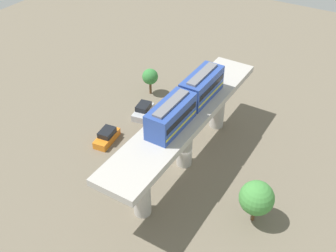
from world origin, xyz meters
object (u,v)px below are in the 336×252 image
at_px(parked_car_orange, 107,137).
at_px(parked_car_red, 157,133).
at_px(parked_car_silver, 143,111).
at_px(tree_near_viaduct, 257,198).
at_px(train, 187,100).
at_px(tree_mid_lot, 150,77).

xyz_separation_m(parked_car_orange, parked_car_red, (5.24, 4.14, 0.00)).
bearing_deg(parked_car_red, parked_car_orange, -152.97).
relative_size(parked_car_silver, tree_near_viaduct, 0.85).
xyz_separation_m(parked_car_silver, tree_near_viaduct, (20.72, -9.75, 2.61)).
distance_m(train, parked_car_orange, 13.93).
distance_m(parked_car_red, tree_mid_lot, 11.19).
xyz_separation_m(tree_near_viaduct, tree_mid_lot, (-22.98, 15.09, -0.39)).
xyz_separation_m(train, tree_mid_lot, (-12.35, 10.94, -6.33)).
bearing_deg(tree_near_viaduct, parked_car_red, 158.32).
height_order(parked_car_red, tree_mid_lot, tree_mid_lot).
bearing_deg(parked_car_silver, parked_car_orange, -105.37).
bearing_deg(parked_car_orange, tree_near_viaduct, -14.04).
bearing_deg(parked_car_silver, parked_car_red, -45.97).
bearing_deg(train, parked_car_red, 157.65).
bearing_deg(train, parked_car_orange, -170.40).
height_order(tree_near_viaduct, tree_mid_lot, tree_near_viaduct).
relative_size(train, parked_car_orange, 3.07).
relative_size(parked_car_silver, parked_car_orange, 1.01).
xyz_separation_m(parked_car_red, tree_near_viaduct, (16.23, -6.45, 2.61)).
relative_size(tree_near_viaduct, tree_mid_lot, 1.23).
height_order(train, parked_car_orange, train).
bearing_deg(parked_car_orange, parked_car_silver, 76.44).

